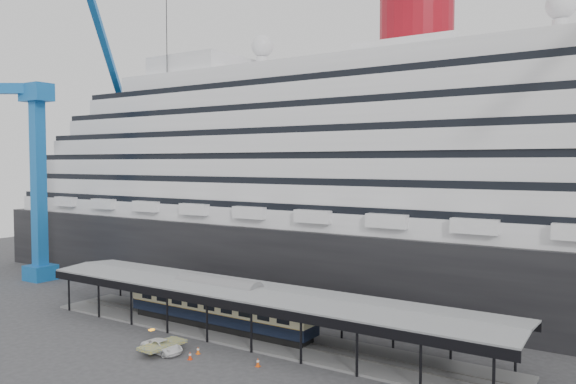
# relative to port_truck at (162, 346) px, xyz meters

# --- Properties ---
(ground) EXTENTS (200.00, 200.00, 0.00)m
(ground) POSITION_rel_port_truck_xyz_m (4.39, 4.03, -0.63)
(ground) COLOR #333336
(ground) RESTS_ON ground
(cruise_ship) EXTENTS (130.00, 30.00, 43.90)m
(cruise_ship) POSITION_rel_port_truck_xyz_m (4.44, 36.03, 17.72)
(cruise_ship) COLOR black
(cruise_ship) RESTS_ON ground
(platform_canopy) EXTENTS (56.00, 9.18, 5.30)m
(platform_canopy) POSITION_rel_port_truck_xyz_m (4.39, 9.03, 1.73)
(platform_canopy) COLOR slate
(platform_canopy) RESTS_ON ground
(crane_blue) EXTENTS (22.63, 19.19, 47.60)m
(crane_blue) POSITION_rel_port_truck_xyz_m (-40.72, 14.65, 19.32)
(crane_blue) COLOR #1865B6
(crane_blue) RESTS_ON ground
(port_truck) EXTENTS (4.71, 2.44, 1.27)m
(port_truck) POSITION_rel_port_truck_xyz_m (0.00, 0.00, 0.00)
(port_truck) COLOR white
(port_truck) RESTS_ON ground
(pullman_carriage) EXTENTS (24.47, 3.43, 24.02)m
(pullman_carriage) POSITION_rel_port_truck_xyz_m (-0.41, 9.03, 2.26)
(pullman_carriage) COLOR black
(pullman_carriage) RESTS_ON ground
(traffic_cone_left) EXTENTS (0.49, 0.49, 0.76)m
(traffic_cone_left) POSITION_rel_port_truck_xyz_m (3.20, 1.66, -0.25)
(traffic_cone_left) COLOR #FC620E
(traffic_cone_left) RESTS_ON ground
(traffic_cone_mid) EXTENTS (0.51, 0.51, 0.79)m
(traffic_cone_mid) POSITION_rel_port_truck_xyz_m (3.62, 0.07, -0.24)
(traffic_cone_mid) COLOR red
(traffic_cone_mid) RESTS_ON ground
(traffic_cone_right) EXTENTS (0.43, 0.43, 0.81)m
(traffic_cone_right) POSITION_rel_port_truck_xyz_m (10.13, 2.13, -0.23)
(traffic_cone_right) COLOR #DD490C
(traffic_cone_right) RESTS_ON ground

